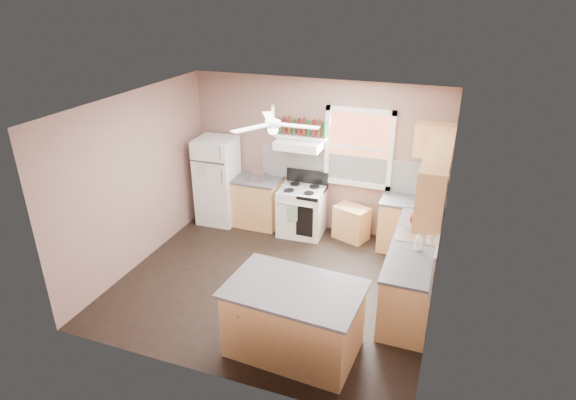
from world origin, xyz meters
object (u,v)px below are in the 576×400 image
(cart, at_px, (351,224))
(island, at_px, (294,320))
(toaster, at_px, (259,177))
(stove, at_px, (302,211))
(refrigerator, at_px, (218,181))

(cart, relative_size, island, 0.38)
(toaster, height_order, stove, toaster)
(stove, height_order, cart, stove)
(refrigerator, relative_size, island, 1.08)
(refrigerator, xyz_separation_m, cart, (2.50, 0.15, -0.52))
(island, bearing_deg, stove, 110.62)
(refrigerator, distance_m, island, 3.82)
(stove, xyz_separation_m, island, (0.88, -2.90, 0.00))
(refrigerator, relative_size, stove, 1.87)
(island, bearing_deg, refrigerator, 134.90)
(toaster, xyz_separation_m, stove, (0.80, 0.02, -0.56))
(toaster, bearing_deg, stove, 9.86)
(toaster, distance_m, stove, 0.98)
(stove, distance_m, cart, 0.90)
(toaster, bearing_deg, refrigerator, -170.15)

